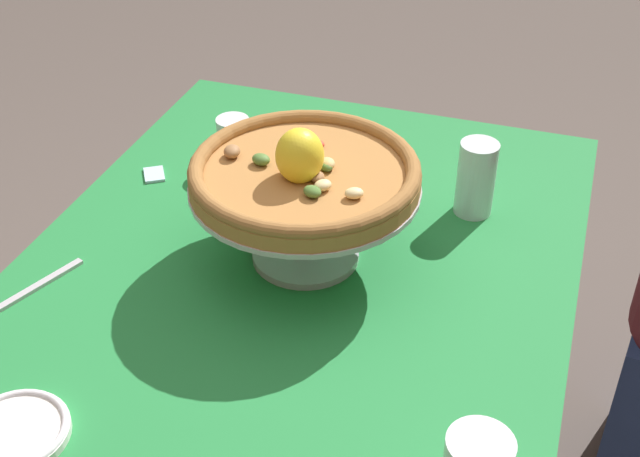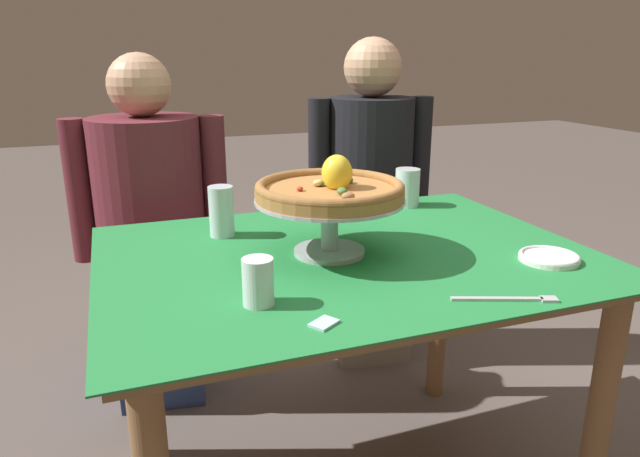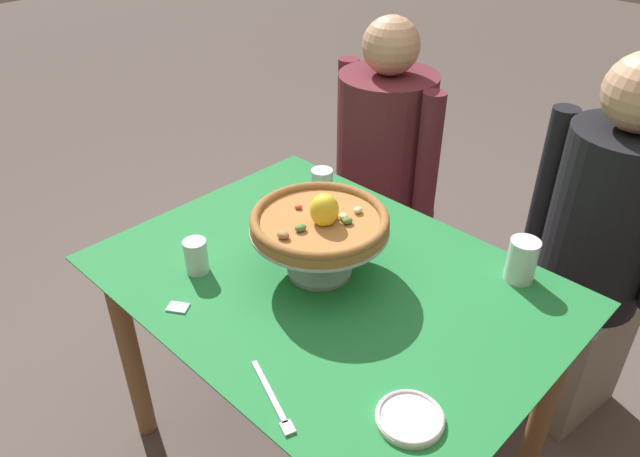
{
  "view_description": "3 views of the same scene",
  "coord_description": "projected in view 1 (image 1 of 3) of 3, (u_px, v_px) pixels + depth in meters",
  "views": [
    {
      "loc": [
        0.97,
        0.37,
        1.54
      ],
      "look_at": [
        -0.09,
        0.02,
        0.74
      ],
      "focal_mm": 47.24,
      "sensor_mm": 36.0,
      "label": 1
    },
    {
      "loc": [
        -0.51,
        -1.21,
        1.19
      ],
      "look_at": [
        -0.06,
        0.03,
        0.77
      ],
      "focal_mm": 32.21,
      "sensor_mm": 36.0,
      "label": 2
    },
    {
      "loc": [
        0.84,
        -0.89,
        1.68
      ],
      "look_at": [
        -0.06,
        0.03,
        0.83
      ],
      "focal_mm": 33.68,
      "sensor_mm": 36.0,
      "label": 3
    }
  ],
  "objects": [
    {
      "name": "dining_table",
      "position": [
        293.0,
        323.0,
        1.38
      ],
      "size": [
        1.16,
        0.86,
        0.72
      ],
      "color": "olive",
      "rests_on": "ground"
    },
    {
      "name": "sugar_packet",
      "position": [
        154.0,
        174.0,
        1.55
      ],
      "size": [
        0.06,
        0.06,
        0.0
      ],
      "primitive_type": "cube",
      "rotation": [
        0.0,
        0.0,
        0.57
      ],
      "color": "silver",
      "rests_on": "dining_table"
    },
    {
      "name": "pizza_stand",
      "position": [
        305.0,
        207.0,
        1.29
      ],
      "size": [
        0.35,
        0.35,
        0.14
      ],
      "color": "#B7B7C1",
      "rests_on": "dining_table"
    },
    {
      "name": "side_plate",
      "position": [
        15.0,
        432.0,
        1.04
      ],
      "size": [
        0.14,
        0.14,
        0.02
      ],
      "color": "white",
      "rests_on": "dining_table"
    },
    {
      "name": "dinner_fork",
      "position": [
        18.0,
        297.0,
        1.26
      ],
      "size": [
        0.2,
        0.09,
        0.01
      ],
      "color": "#B7B7C1",
      "rests_on": "dining_table"
    },
    {
      "name": "water_glass_back_left",
      "position": [
        475.0,
        183.0,
        1.42
      ],
      "size": [
        0.07,
        0.07,
        0.13
      ],
      "color": "silver",
      "rests_on": "dining_table"
    },
    {
      "name": "water_glass_front_left",
      "position": [
        234.0,
        145.0,
        1.56
      ],
      "size": [
        0.06,
        0.06,
        0.09
      ],
      "color": "white",
      "rests_on": "dining_table"
    },
    {
      "name": "pizza",
      "position": [
        304.0,
        172.0,
        1.26
      ],
      "size": [
        0.35,
        0.35,
        0.1
      ],
      "color": "#AD753D",
      "rests_on": "pizza_stand"
    }
  ]
}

